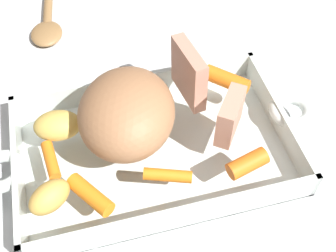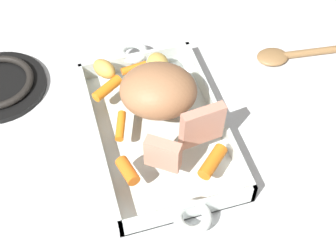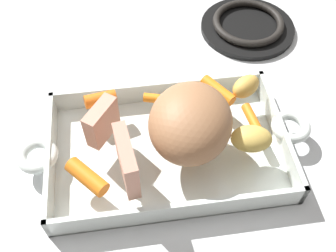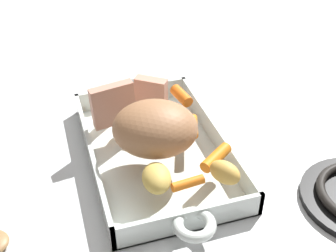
% 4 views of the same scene
% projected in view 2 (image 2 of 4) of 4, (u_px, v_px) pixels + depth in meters
% --- Properties ---
extents(ground_plane, '(2.38, 2.38, 0.00)m').
position_uv_depth(ground_plane, '(159.00, 134.00, 0.92)').
color(ground_plane, silver).
extents(roasting_dish, '(0.47, 0.24, 0.04)m').
position_uv_depth(roasting_dish, '(159.00, 130.00, 0.91)').
color(roasting_dish, silver).
rests_on(roasting_dish, ground_plane).
extents(pork_roast, '(0.16, 0.18, 0.09)m').
position_uv_depth(pork_roast, '(158.00, 91.00, 0.87)').
color(pork_roast, '#9A6945').
rests_on(pork_roast, roasting_dish).
extents(roast_slice_thin, '(0.05, 0.06, 0.06)m').
position_uv_depth(roast_slice_thin, '(163.00, 154.00, 0.80)').
color(roast_slice_thin, tan).
rests_on(roast_slice_thin, roasting_dish).
extents(roast_slice_thick, '(0.03, 0.08, 0.08)m').
position_uv_depth(roast_slice_thick, '(202.00, 126.00, 0.83)').
color(roast_slice_thick, tan).
rests_on(roast_slice_thick, roasting_dish).
extents(baby_carrot_center_right, '(0.05, 0.07, 0.02)m').
position_uv_depth(baby_carrot_center_right, '(107.00, 88.00, 0.92)').
color(baby_carrot_center_right, orange).
rests_on(baby_carrot_center_right, roasting_dish).
extents(baby_carrot_northwest, '(0.06, 0.07, 0.03)m').
position_uv_depth(baby_carrot_northwest, '(213.00, 162.00, 0.82)').
color(baby_carrot_northwest, orange).
rests_on(baby_carrot_northwest, roasting_dish).
extents(baby_carrot_center_left, '(0.06, 0.03, 0.03)m').
position_uv_depth(baby_carrot_center_left, '(128.00, 171.00, 0.80)').
color(baby_carrot_center_left, orange).
rests_on(baby_carrot_center_left, roasting_dish).
extents(baby_carrot_southwest, '(0.06, 0.03, 0.02)m').
position_uv_depth(baby_carrot_southwest, '(120.00, 125.00, 0.87)').
color(baby_carrot_southwest, orange).
rests_on(baby_carrot_southwest, roasting_dish).
extents(baby_carrot_northeast, '(0.02, 0.05, 0.02)m').
position_uv_depth(baby_carrot_northeast, '(134.00, 68.00, 0.96)').
color(baby_carrot_northeast, orange).
rests_on(baby_carrot_northeast, roasting_dish).
extents(potato_halved, '(0.07, 0.05, 0.04)m').
position_uv_depth(potato_halved, '(158.00, 65.00, 0.95)').
color(potato_halved, gold).
rests_on(potato_halved, roasting_dish).
extents(potato_golden_small, '(0.06, 0.06, 0.04)m').
position_uv_depth(potato_golden_small, '(104.00, 69.00, 0.94)').
color(potato_golden_small, gold).
rests_on(potato_golden_small, roasting_dish).
extents(serving_spoon, '(0.06, 0.20, 0.02)m').
position_uv_depth(serving_spoon, '(287.00, 55.00, 1.05)').
color(serving_spoon, olive).
rests_on(serving_spoon, ground_plane).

